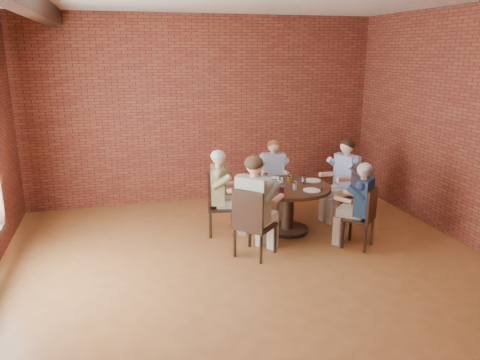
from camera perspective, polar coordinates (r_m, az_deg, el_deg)
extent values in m
plane|color=#9D5B30|center=(5.96, 2.52, -12.06)|extent=(7.00, 7.00, 0.00)
plane|color=brown|center=(8.75, -4.37, 8.47)|extent=(7.00, 0.00, 7.00)
cylinder|color=black|center=(7.47, 5.77, -6.03)|extent=(0.66, 0.66, 0.06)
cylinder|color=black|center=(7.35, 5.84, -3.71)|extent=(0.19, 0.19, 0.64)
cylinder|color=#3F2516|center=(7.24, 5.92, -0.90)|extent=(1.31, 1.31, 0.05)
cube|color=black|center=(8.05, 12.40, -1.71)|extent=(0.55, 0.55, 0.04)
cube|color=black|center=(8.11, 13.53, 0.35)|extent=(0.16, 0.43, 0.50)
cylinder|color=black|center=(8.12, 10.41, -3.11)|extent=(0.04, 0.04, 0.41)
cylinder|color=black|center=(7.86, 12.25, -3.84)|extent=(0.04, 0.04, 0.41)
cylinder|color=black|center=(8.37, 12.36, -2.65)|extent=(0.04, 0.04, 0.41)
cylinder|color=black|center=(8.12, 14.20, -3.34)|extent=(0.04, 0.04, 0.41)
cube|color=black|center=(8.30, 4.05, -0.86)|extent=(0.43, 0.43, 0.04)
cube|color=black|center=(8.40, 3.81, 1.06)|extent=(0.39, 0.08, 0.45)
cylinder|color=black|center=(8.17, 3.14, -2.75)|extent=(0.04, 0.04, 0.41)
cylinder|color=black|center=(8.25, 5.40, -2.63)|extent=(0.04, 0.04, 0.41)
cylinder|color=black|center=(8.48, 2.68, -2.06)|extent=(0.04, 0.04, 0.41)
cylinder|color=black|center=(8.55, 4.86, -1.96)|extent=(0.04, 0.04, 0.41)
cube|color=black|center=(7.23, -2.25, -3.32)|extent=(0.49, 0.49, 0.04)
cube|color=black|center=(7.14, -3.81, -1.37)|extent=(0.12, 0.42, 0.48)
cylinder|color=black|center=(7.14, -0.73, -5.46)|extent=(0.04, 0.04, 0.41)
cylinder|color=black|center=(7.48, -0.89, -4.48)|extent=(0.04, 0.04, 0.41)
cylinder|color=black|center=(7.13, -3.64, -5.53)|extent=(0.04, 0.04, 0.41)
cylinder|color=black|center=(7.47, -3.68, -4.54)|extent=(0.04, 0.04, 0.41)
cube|color=black|center=(6.47, 1.87, -5.61)|extent=(0.66, 0.66, 0.04)
cube|color=black|center=(6.19, 0.92, -3.73)|extent=(0.35, 0.37, 0.54)
cylinder|color=black|center=(6.63, 4.29, -7.20)|extent=(0.04, 0.04, 0.41)
cylinder|color=black|center=(6.81, 1.20, -6.53)|extent=(0.04, 0.04, 0.41)
cylinder|color=black|center=(6.29, 2.57, -8.44)|extent=(0.04, 0.04, 0.41)
cylinder|color=black|center=(6.48, -0.63, -7.68)|extent=(0.04, 0.04, 0.41)
cube|color=black|center=(6.95, 14.25, -4.57)|extent=(0.55, 0.55, 0.04)
cube|color=black|center=(6.83, 15.77, -2.90)|extent=(0.31, 0.30, 0.44)
cylinder|color=black|center=(7.22, 13.29, -5.66)|extent=(0.04, 0.04, 0.41)
cylinder|color=black|center=(6.93, 12.41, -6.51)|extent=(0.04, 0.04, 0.41)
cylinder|color=black|center=(7.13, 15.79, -6.09)|extent=(0.04, 0.04, 0.41)
cylinder|color=black|center=(6.84, 15.02, -6.98)|extent=(0.04, 0.04, 0.41)
cylinder|color=white|center=(7.56, 8.85, -0.05)|extent=(0.26, 0.26, 0.01)
cylinder|color=white|center=(7.59, 4.32, 0.15)|extent=(0.26, 0.26, 0.01)
cylinder|color=white|center=(7.08, 2.64, -0.93)|extent=(0.26, 0.26, 0.01)
cylinder|color=white|center=(7.02, 8.74, -1.25)|extent=(0.26, 0.26, 0.01)
cylinder|color=white|center=(7.35, 7.80, 0.05)|extent=(0.07, 0.07, 0.14)
cylinder|color=white|center=(7.39, 6.05, 0.19)|extent=(0.07, 0.07, 0.14)
cylinder|color=white|center=(7.41, 3.13, 0.30)|extent=(0.07, 0.07, 0.14)
cylinder|color=white|center=(7.21, 5.03, -0.17)|extent=(0.07, 0.07, 0.14)
cylinder|color=white|center=(7.05, 4.22, -0.51)|extent=(0.07, 0.07, 0.14)
cylinder|color=white|center=(6.83, 5.11, -1.04)|extent=(0.07, 0.07, 0.14)
cylinder|color=white|center=(7.02, 6.72, -0.64)|extent=(0.07, 0.07, 0.14)
cube|color=black|center=(7.11, 9.52, -1.10)|extent=(0.10, 0.14, 0.01)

